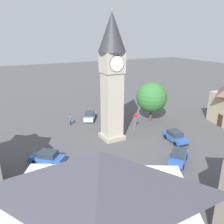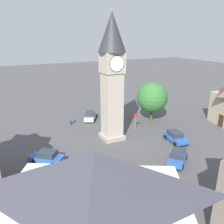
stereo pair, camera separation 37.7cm
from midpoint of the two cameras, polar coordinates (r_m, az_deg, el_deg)
name	(u,v)px [view 1 (the left image)]	position (r m, az deg, el deg)	size (l,w,h in m)	color
ground_plane	(112,138)	(34.48, -0.32, -6.49)	(200.00, 200.00, 0.00)	#4C4C4F
clock_tower	(112,68)	(31.51, -0.35, 10.83)	(3.75, 3.75, 17.80)	#A59C89
car_blue_kerb	(178,157)	(29.02, 15.88, -10.70)	(4.31, 3.84, 1.53)	#2D5BB7
car_silver_kerb	(47,157)	(28.95, -16.26, -10.82)	(4.23, 3.96, 1.53)	#2D5BB7
car_red_corner	(90,116)	(41.54, -5.80, -0.98)	(3.56, 4.41, 1.53)	silver
car_white_side	(175,136)	(34.30, 15.21, -5.92)	(2.23, 4.32, 1.53)	#2D5BB7
pedestrian	(70,119)	(39.64, -10.64, -1.81)	(0.27, 0.56, 1.69)	black
tree	(152,97)	(40.38, 9.62, 3.65)	(5.36, 5.36, 7.06)	brown
road_sign	(135,119)	(36.67, 5.53, -1.78)	(0.60, 0.07, 2.80)	gray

